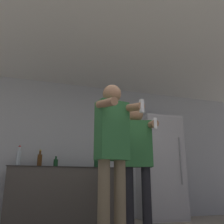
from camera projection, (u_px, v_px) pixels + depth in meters
The scene contains 10 objects.
wall_back at pixel (83, 149), 4.77m from camera, with size 7.00×0.06×2.55m.
ceiling_slab at pixel (104, 53), 3.85m from camera, with size 7.00×3.28×0.05m.
refrigerator at pixel (160, 167), 4.77m from camera, with size 0.75×0.68×1.89m.
counter at pixel (60, 195), 4.12m from camera, with size 1.73×0.62×0.90m.
bottle_green_wine at pixel (96, 163), 4.53m from camera, with size 0.07×0.07×0.27m.
bottle_brown_liquor at pixel (56, 163), 4.32m from camera, with size 0.08×0.08×0.22m.
bottle_dark_rum at pixel (19, 158), 4.15m from camera, with size 0.08×0.08×0.36m.
bottle_clear_vodka at pixel (40, 160), 4.25m from camera, with size 0.08×0.08×0.30m.
person_woman_foreground at pixel (113, 146), 2.70m from camera, with size 0.48×0.52×1.73m.
person_man_side at pixel (137, 153), 3.39m from camera, with size 0.59×0.63×1.69m.
Camera 1 is at (-0.92, -1.93, 0.62)m, focal length 40.00 mm.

